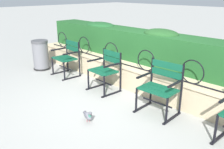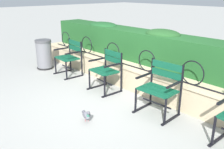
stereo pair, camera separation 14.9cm
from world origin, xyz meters
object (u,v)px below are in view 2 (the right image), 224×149
Objects in this scene: park_chair_centre_left at (107,69)px; park_chair_centre_right at (160,87)px; pigeon_near_chairs at (87,115)px; trash_bin at (44,55)px; park_chair_leftmost at (70,57)px.

park_chair_centre_right reaches higher than park_chair_centre_left.
pigeon_near_chairs is (0.79, -1.11, -0.34)m from park_chair_centre_left.
pigeon_near_chairs is 0.37× the size of trash_bin.
pigeon_near_chairs is at bearing -117.70° from park_chair_centre_right.
park_chair_leftmost is 0.92m from trash_bin.
trash_bin is (-3.04, 0.84, 0.26)m from pigeon_near_chairs.
park_chair_centre_left is at bearing 179.95° from park_chair_centre_right.
park_chair_leftmost reaches higher than trash_bin.
park_chair_centre_left is 1.07× the size of trash_bin.
park_chair_leftmost is 2.74m from park_chair_centre_right.
park_chair_centre_right reaches higher than park_chair_leftmost.
park_chair_centre_left reaches higher than trash_bin.
park_chair_centre_right is at bearing 4.24° from trash_bin.
trash_bin is (-3.62, -0.27, -0.10)m from park_chair_centre_right.
pigeon_near_chairs is at bearing -26.60° from park_chair_leftmost.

